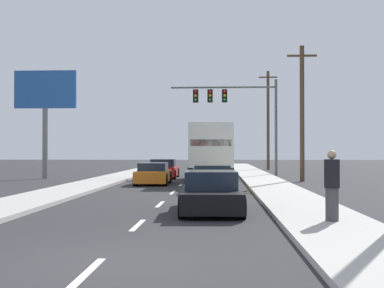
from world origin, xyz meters
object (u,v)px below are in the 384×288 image
at_px(box_truck, 211,149).
at_px(roadside_billboard, 45,101).
at_px(traffic_signal_mast, 228,103).
at_px(utility_pole_far, 268,119).
at_px(car_black, 211,193).
at_px(car_orange, 153,174).
at_px(pedestrian_near_corner, 332,186).
at_px(car_red, 164,170).
at_px(utility_pole_mid, 302,111).
at_px(car_yellow, 213,179).

bearing_deg(box_truck, roadside_billboard, 167.35).
xyz_separation_m(traffic_signal_mast, utility_pole_far, (4.15, 11.76, -0.52)).
distance_m(car_black, traffic_signal_mast, 23.44).
xyz_separation_m(car_orange, utility_pole_far, (8.56, 21.95, 4.42)).
bearing_deg(pedestrian_near_corner, roadside_billboard, 124.55).
xyz_separation_m(car_red, pedestrian_near_corner, (6.52, -22.07, 0.44)).
bearing_deg(utility_pole_mid, car_red, 157.82).
distance_m(car_red, box_truck, 5.11).
distance_m(car_orange, traffic_signal_mast, 12.15).
xyz_separation_m(utility_pole_mid, pedestrian_near_corner, (-2.31, -18.47, -3.25)).
distance_m(box_truck, pedestrian_near_corner, 18.71).
bearing_deg(box_truck, utility_pole_mid, 0.74).
bearing_deg(utility_pole_mid, pedestrian_near_corner, -97.13).
relative_size(car_black, traffic_signal_mast, 0.57).
relative_size(car_yellow, utility_pole_far, 0.43).
height_order(car_yellow, car_black, car_black).
bearing_deg(car_red, utility_pole_far, 60.78).
height_order(utility_pole_far, roadside_billboard, utility_pole_far).
height_order(car_red, car_yellow, car_red).
distance_m(car_black, utility_pole_far, 35.32).
bearing_deg(traffic_signal_mast, roadside_billboard, -158.48).
height_order(car_orange, traffic_signal_mast, traffic_signal_mast).
distance_m(car_yellow, roadside_billboard, 15.78).
relative_size(car_yellow, pedestrian_near_corner, 2.39).
bearing_deg(traffic_signal_mast, pedestrian_near_corner, -85.55).
xyz_separation_m(box_truck, utility_pole_mid, (5.56, 0.07, 2.30)).
bearing_deg(car_red, roadside_billboard, -171.57).
bearing_deg(utility_pole_mid, car_yellow, -125.51).
bearing_deg(utility_pole_mid, utility_pole_far, 90.50).
bearing_deg(car_yellow, car_red, 107.30).
height_order(car_orange, car_black, car_black).
distance_m(traffic_signal_mast, utility_pole_mid, 8.58).
distance_m(car_orange, car_black, 13.14).
bearing_deg(utility_pole_far, car_black, -98.51).
relative_size(traffic_signal_mast, roadside_billboard, 1.11).
bearing_deg(car_red, car_black, -79.73).
bearing_deg(car_black, roadside_billboard, 122.23).
height_order(car_red, car_orange, car_red).
xyz_separation_m(traffic_signal_mast, roadside_billboard, (-12.39, -4.88, -0.32)).
bearing_deg(box_truck, car_yellow, -88.52).
relative_size(car_yellow, traffic_signal_mast, 0.52).
relative_size(car_black, pedestrian_near_corner, 2.60).
xyz_separation_m(car_yellow, utility_pole_mid, (5.37, 7.52, 3.69)).
xyz_separation_m(car_black, traffic_signal_mast, (1.04, 22.89, 4.94)).
xyz_separation_m(car_yellow, roadside_billboard, (-11.34, 9.95, 4.61)).
xyz_separation_m(traffic_signal_mast, pedestrian_near_corner, (2.01, -25.79, -4.49)).
xyz_separation_m(car_black, pedestrian_near_corner, (3.04, -2.90, 0.45)).
relative_size(roadside_billboard, pedestrian_near_corner, 4.16).
height_order(car_black, utility_pole_mid, utility_pole_mid).
distance_m(car_orange, roadside_billboard, 10.64).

